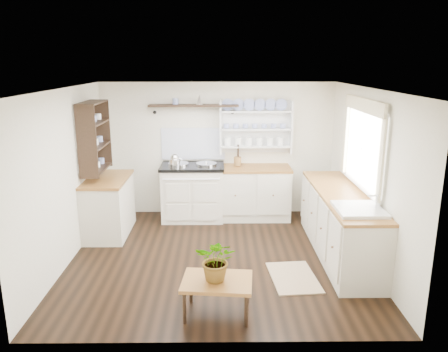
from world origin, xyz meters
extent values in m
cube|color=black|center=(0.00, 0.00, 0.00)|extent=(4.00, 3.80, 0.01)
cube|color=silver|center=(0.00, 1.90, 1.15)|extent=(4.00, 0.02, 2.30)
cube|color=silver|center=(2.00, 0.00, 1.15)|extent=(0.02, 3.80, 2.30)
cube|color=silver|center=(-2.00, 0.00, 1.15)|extent=(0.02, 3.80, 2.30)
cube|color=white|center=(0.00, 0.00, 2.30)|extent=(4.00, 3.80, 0.01)
cube|color=white|center=(1.96, 0.15, 1.50)|extent=(0.04, 1.40, 1.00)
cube|color=white|center=(1.94, 0.15, 1.50)|extent=(0.02, 1.50, 1.10)
cube|color=#FFF2CB|center=(1.92, 0.15, 2.08)|extent=(0.04, 1.55, 0.18)
cube|color=silver|center=(-0.43, 1.57, 0.45)|extent=(1.02, 0.66, 0.90)
cube|color=black|center=(-0.43, 1.57, 0.92)|extent=(1.06, 0.70, 0.05)
cylinder|color=silver|center=(-0.66, 1.57, 0.96)|extent=(0.35, 0.35, 0.03)
cylinder|color=silver|center=(-0.19, 1.57, 0.96)|extent=(0.35, 0.35, 0.03)
cylinder|color=silver|center=(-0.43, 1.20, 0.80)|extent=(0.92, 0.02, 0.02)
cube|color=beige|center=(0.60, 1.60, 0.44)|extent=(1.25, 0.60, 0.88)
cube|color=brown|center=(0.60, 1.60, 0.88)|extent=(1.27, 0.63, 0.04)
cube|color=beige|center=(1.70, 0.10, 0.44)|extent=(0.60, 2.40, 0.88)
cube|color=brown|center=(1.70, 0.10, 0.88)|extent=(0.62, 2.43, 0.04)
cube|color=white|center=(1.70, -0.65, 0.80)|extent=(0.55, 0.60, 0.28)
cylinder|color=silver|center=(1.90, -0.65, 1.00)|extent=(0.02, 0.02, 0.22)
cube|color=beige|center=(-1.70, 0.90, 0.44)|extent=(0.60, 1.10, 0.88)
cube|color=brown|center=(-1.70, 0.90, 0.88)|extent=(0.62, 1.13, 0.04)
cube|color=white|center=(0.65, 1.88, 1.55)|extent=(1.20, 0.03, 0.90)
cube|color=white|center=(0.65, 1.79, 1.55)|extent=(1.20, 0.22, 0.02)
cylinder|color=navy|center=(0.65, 1.80, 1.82)|extent=(0.20, 0.02, 0.20)
cube|color=black|center=(-0.40, 1.77, 1.92)|extent=(1.50, 0.24, 0.04)
cone|color=black|center=(-1.05, 1.84, 1.81)|extent=(0.06, 0.20, 0.06)
cone|color=black|center=(0.25, 1.84, 1.81)|extent=(0.06, 0.20, 0.06)
cube|color=black|center=(-1.84, 0.90, 1.55)|extent=(0.28, 0.80, 1.05)
cylinder|color=brown|center=(0.34, 1.68, 0.98)|extent=(0.13, 0.13, 0.15)
cube|color=brown|center=(0.00, -1.40, 0.38)|extent=(0.78, 0.59, 0.04)
cylinder|color=black|center=(-0.33, -1.58, 0.18)|extent=(0.04, 0.04, 0.36)
cylinder|color=black|center=(-0.29, -1.16, 0.18)|extent=(0.04, 0.04, 0.36)
cylinder|color=black|center=(0.30, -1.64, 0.18)|extent=(0.04, 0.04, 0.36)
cylinder|color=black|center=(0.34, -1.22, 0.18)|extent=(0.04, 0.04, 0.36)
imported|color=#3F7233|center=(0.00, -1.40, 0.63)|extent=(0.50, 0.45, 0.47)
cube|color=#9D795B|center=(0.95, -0.61, 0.01)|extent=(0.62, 0.89, 0.02)
camera|label=1|loc=(0.03, -5.57, 2.63)|focal=35.00mm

